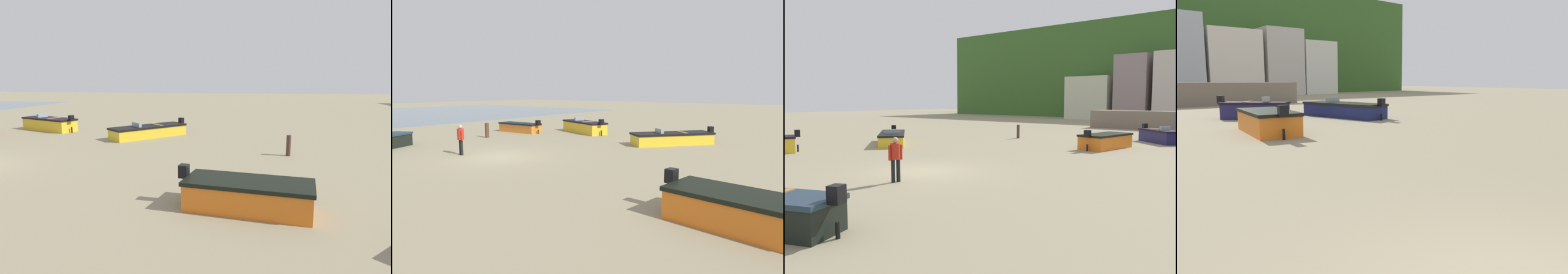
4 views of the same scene
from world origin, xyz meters
TOP-DOWN VIEW (x-y plane):
  - boat_yellow_1 at (-9.25, 5.57)m, footprint 5.00×4.55m
  - boat_orange_3 at (2.65, 12.33)m, footprint 2.11×4.08m
  - boat_yellow_5 at (-10.93, -2.67)m, footprint 3.03×4.86m
  - mooring_post_mid_beach at (-5.00, 14.16)m, footprint 0.22×0.22m

SIDE VIEW (x-z plane):
  - boat_yellow_1 at x=-9.25m, z-range -0.15..0.93m
  - boat_orange_3 at x=2.65m, z-range -0.15..1.06m
  - boat_yellow_5 at x=-10.93m, z-range -0.15..1.11m
  - mooring_post_mid_beach at x=-5.00m, z-range 0.00..1.04m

